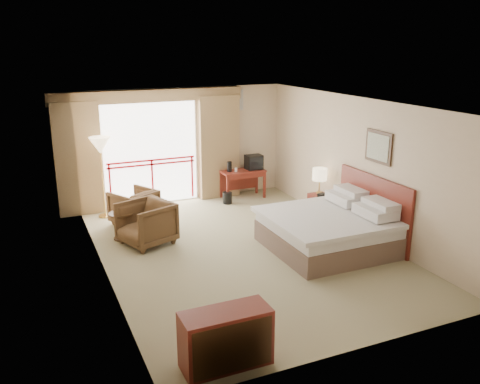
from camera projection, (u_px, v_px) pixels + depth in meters
name	position (u px, v px, depth m)	size (l,w,h in m)	color
floor	(243.00, 249.00, 9.45)	(7.00, 7.00, 0.00)	gray
ceiling	(243.00, 103.00, 8.68)	(7.00, 7.00, 0.00)	white
wall_back	(183.00, 145.00, 12.14)	(5.00, 5.00, 0.00)	beige
wall_front	(364.00, 250.00, 6.00)	(5.00, 5.00, 0.00)	beige
wall_left	(100.00, 196.00, 8.10)	(7.00, 7.00, 0.00)	beige
wall_right	(358.00, 166.00, 10.03)	(7.00, 7.00, 0.00)	beige
balcony_door	(151.00, 154.00, 11.85)	(2.40, 2.40, 0.00)	white
balcony_railing	(152.00, 170.00, 11.95)	(2.09, 0.03, 1.02)	#B20F1A
curtain_left	(78.00, 159.00, 11.09)	(1.00, 0.26, 2.50)	brown
curtain_right	(219.00, 147.00, 12.36)	(1.00, 0.26, 2.50)	brown
valance	(149.00, 96.00, 11.38)	(4.40, 0.22, 0.28)	brown
hvac_vent	(234.00, 100.00, 12.33)	(0.50, 0.04, 0.50)	silver
bed	(330.00, 229.00, 9.40)	(2.13, 2.06, 0.97)	brown
headboard	(373.00, 209.00, 9.69)	(0.06, 2.10, 1.30)	#5A1812
framed_art	(378.00, 147.00, 9.35)	(0.04, 0.72, 0.60)	black
nightstand	(320.00, 206.00, 11.08)	(0.37, 0.44, 0.53)	#5A1812
table_lamp	(320.00, 175.00, 10.92)	(0.31, 0.31, 0.55)	tan
phone	(322.00, 195.00, 10.84)	(0.16, 0.13, 0.07)	black
desk	(242.00, 176.00, 12.48)	(1.07, 0.52, 0.70)	#5A1812
tv	(254.00, 162.00, 12.46)	(0.39, 0.31, 0.36)	black
coffee_maker	(229.00, 167.00, 12.22)	(0.12, 0.12, 0.25)	black
cup	(236.00, 170.00, 12.26)	(0.07, 0.07, 0.10)	white
wastebasket	(227.00, 198.00, 12.11)	(0.22, 0.22, 0.27)	black
armchair_far	(135.00, 224.00, 10.79)	(0.80, 0.83, 0.75)	#432D1A
armchair_near	(147.00, 244.00, 9.73)	(0.88, 0.91, 0.83)	#432D1A
side_table	(122.00, 221.00, 9.86)	(0.49, 0.49, 0.53)	black
book	(121.00, 213.00, 9.81)	(0.17, 0.22, 0.02)	white
floor_lamp	(100.00, 149.00, 10.81)	(0.45, 0.45, 1.78)	tan
dresser	(226.00, 339.00, 5.98)	(1.07, 0.45, 0.71)	#5A1812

